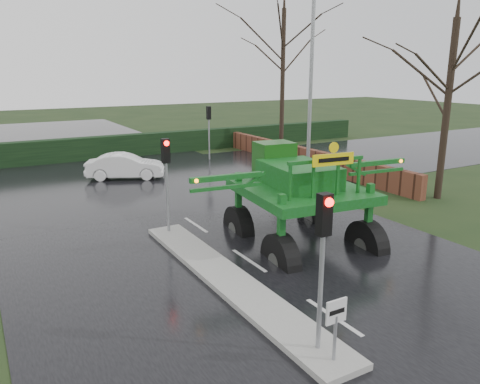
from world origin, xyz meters
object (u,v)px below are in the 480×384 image
traffic_signal_far (209,121)px  white_sedan (126,179)px  traffic_signal_near (323,239)px  crop_sprayer (279,193)px  keep_left_sign (336,320)px  street_light_right (307,66)px  traffic_signal_mid (166,165)px

traffic_signal_far → white_sedan: (-6.50, -2.78, -2.59)m
traffic_signal_near → crop_sprayer: crop_sprayer is taller
keep_left_sign → street_light_right: 17.23m
keep_left_sign → traffic_signal_near: traffic_signal_near is taller
keep_left_sign → white_sedan: (1.30, 18.73, -1.06)m
crop_sprayer → keep_left_sign: bearing=-106.3°
traffic_signal_near → street_light_right: bearing=53.9°
traffic_signal_near → traffic_signal_far: 22.42m
traffic_signal_mid → street_light_right: street_light_right is taller
keep_left_sign → crop_sprayer: 5.68m
traffic_signal_far → crop_sprayer: (-5.67, -16.37, -0.40)m
keep_left_sign → traffic_signal_near: 1.61m
street_light_right → traffic_signal_far: bearing=101.9°
keep_left_sign → white_sedan: bearing=86.0°
street_light_right → white_sedan: 11.42m
traffic_signal_mid → white_sedan: (1.30, 9.74, -2.59)m
keep_left_sign → crop_sprayer: crop_sprayer is taller
traffic_signal_near → traffic_signal_mid: bearing=90.0°
white_sedan → traffic_signal_near: bearing=-160.6°
traffic_signal_near → white_sedan: 18.47m
street_light_right → crop_sprayer: size_ratio=1.21×
traffic_signal_near → traffic_signal_mid: 8.50m
traffic_signal_near → street_light_right: (9.49, 13.01, 3.40)m
crop_sprayer → white_sedan: size_ratio=1.98×
keep_left_sign → white_sedan: 18.81m
keep_left_sign → traffic_signal_far: bearing=70.1°
white_sedan → traffic_signal_mid: bearing=-164.2°
crop_sprayer → traffic_signal_far: bearing=77.2°
keep_left_sign → white_sedan: keep_left_sign is taller
keep_left_sign → traffic_signal_far: 22.93m
street_light_right → crop_sprayer: bearing=-131.4°
keep_left_sign → crop_sprayer: size_ratio=0.16×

